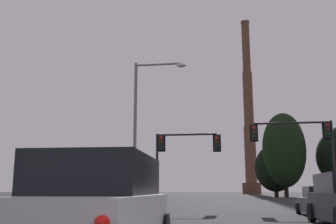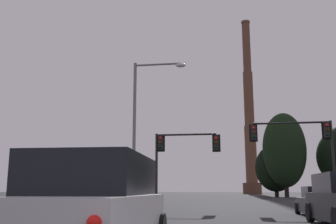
# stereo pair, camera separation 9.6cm
# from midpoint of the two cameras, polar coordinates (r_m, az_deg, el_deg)

# --- Properties ---
(hatchback_right_lane_front) EXTENTS (1.95, 4.12, 1.44)m
(hatchback_right_lane_front) POSITION_cam_midpoint_polar(r_m,az_deg,el_deg) (21.25, 21.26, -12.12)
(hatchback_right_lane_front) COLOR #232328
(hatchback_right_lane_front) RESTS_ON ground_plane
(suv_left_lane_third) EXTENTS (2.25, 4.96, 1.86)m
(suv_left_lane_third) POSITION_cam_midpoint_polar(r_m,az_deg,el_deg) (7.14, -10.69, -13.89)
(suv_left_lane_third) COLOR silver
(suv_left_lane_third) RESTS_ON ground_plane
(traffic_light_overhead_right) EXTENTS (5.73, 0.50, 6.00)m
(traffic_light_overhead_right) POSITION_cam_midpoint_polar(r_m,az_deg,el_deg) (28.85, 19.11, -4.01)
(traffic_light_overhead_right) COLOR black
(traffic_light_overhead_right) RESTS_ON ground_plane
(traffic_light_overhead_left) EXTENTS (4.79, 0.50, 5.30)m
(traffic_light_overhead_left) POSITION_cam_midpoint_polar(r_m,az_deg,el_deg) (28.29, 1.46, -5.65)
(traffic_light_overhead_left) COLOR black
(traffic_light_overhead_left) RESTS_ON ground_plane
(street_lamp) EXTENTS (3.33, 0.36, 9.23)m
(street_lamp) POSITION_cam_midpoint_polar(r_m,az_deg,el_deg) (24.38, -3.77, -0.94)
(street_lamp) COLOR slate
(street_lamp) RESTS_ON ground_plane
(smokestack) EXTENTS (6.35, 6.35, 63.22)m
(smokestack) POSITION_cam_midpoint_polar(r_m,az_deg,el_deg) (142.19, 11.67, -1.58)
(smokestack) COLOR #523427
(smokestack) RESTS_ON ground_plane
(treeline_far_left) EXTENTS (7.79, 7.01, 10.11)m
(treeline_far_left) POSITION_cam_midpoint_polar(r_m,az_deg,el_deg) (80.16, 15.25, -7.86)
(treeline_far_left) COLOR black
(treeline_far_left) RESTS_ON ground_plane
(treeline_center_right) EXTENTS (8.01, 7.20, 15.78)m
(treeline_center_right) POSITION_cam_midpoint_polar(r_m,az_deg,el_deg) (77.29, 16.45, -5.28)
(treeline_center_right) COLOR black
(treeline_center_right) RESTS_ON ground_plane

